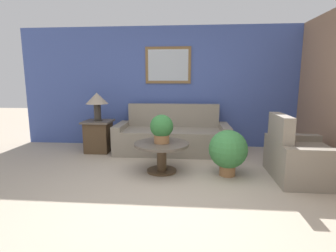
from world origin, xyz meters
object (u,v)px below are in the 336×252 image
object	(u,v)px
armchair	(300,159)
coffee_table	(162,151)
potted_plant_floor	(228,150)
potted_plant_on_table	(162,128)
side_table	(99,136)
table_lamp	(97,100)
couch_main	(172,137)

from	to	relation	value
armchair	coffee_table	distance (m)	2.09
armchair	potted_plant_floor	size ratio (longest dim) A/B	1.55
coffee_table	potted_plant_on_table	distance (m)	0.37
armchair	potted_plant_floor	bearing A→B (deg)	89.03
side_table	potted_plant_on_table	world-z (taller)	potted_plant_on_table
table_lamp	side_table	bearing A→B (deg)	0.00
potted_plant_floor	armchair	bearing A→B (deg)	-2.01
side_table	potted_plant_on_table	distance (m)	1.84
table_lamp	potted_plant_floor	world-z (taller)	table_lamp
coffee_table	side_table	bearing A→B (deg)	142.31
table_lamp	potted_plant_floor	size ratio (longest dim) A/B	0.80
couch_main	table_lamp	world-z (taller)	table_lamp
couch_main	side_table	world-z (taller)	couch_main
couch_main	armchair	distance (m)	2.39
couch_main	side_table	bearing A→B (deg)	-176.44
potted_plant_on_table	armchair	bearing A→B (deg)	-3.46
couch_main	armchair	xyz separation A→B (m)	(2.00, -1.31, -0.00)
couch_main	potted_plant_on_table	distance (m)	1.26
side_table	potted_plant_floor	distance (m)	2.73
table_lamp	potted_plant_on_table	size ratio (longest dim) A/B	1.26
side_table	potted_plant_on_table	size ratio (longest dim) A/B	1.42
couch_main	potted_plant_floor	xyz separation A→B (m)	(0.94, -1.28, 0.09)
table_lamp	potted_plant_floor	distance (m)	2.81
coffee_table	armchair	bearing A→B (deg)	-3.20
couch_main	table_lamp	size ratio (longest dim) A/B	4.01
armchair	side_table	distance (m)	3.72
couch_main	potted_plant_on_table	size ratio (longest dim) A/B	5.03
coffee_table	table_lamp	world-z (taller)	table_lamp
coffee_table	potted_plant_floor	bearing A→B (deg)	-4.42
armchair	coffee_table	bearing A→B (deg)	87.84
couch_main	potted_plant_floor	distance (m)	1.59
side_table	couch_main	bearing A→B (deg)	3.56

